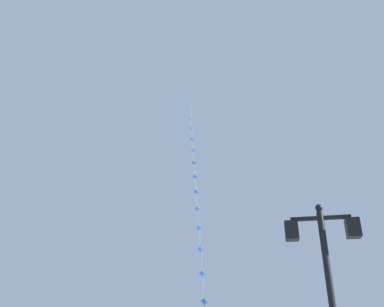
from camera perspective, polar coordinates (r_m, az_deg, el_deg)
The scene contains 2 objects.
twin_lantern_lamp_post at distance 9.17m, azimuth 18.13°, elevation -15.34°, with size 1.54×0.28×4.79m.
kite_train at distance 30.73m, azimuth 0.58°, elevation -5.44°, with size 3.95×14.81×24.37m.
Camera 1 is at (1.17, -0.37, 1.86)m, focal length 38.94 mm.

